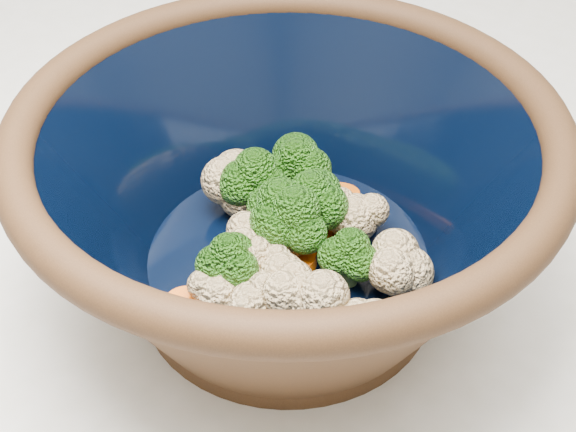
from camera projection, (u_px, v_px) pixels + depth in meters
mixing_bowl at (288, 199)px, 0.47m from camera, size 0.39×0.39×0.14m
vegetable_pile at (289, 226)px, 0.48m from camera, size 0.15×0.16×0.06m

